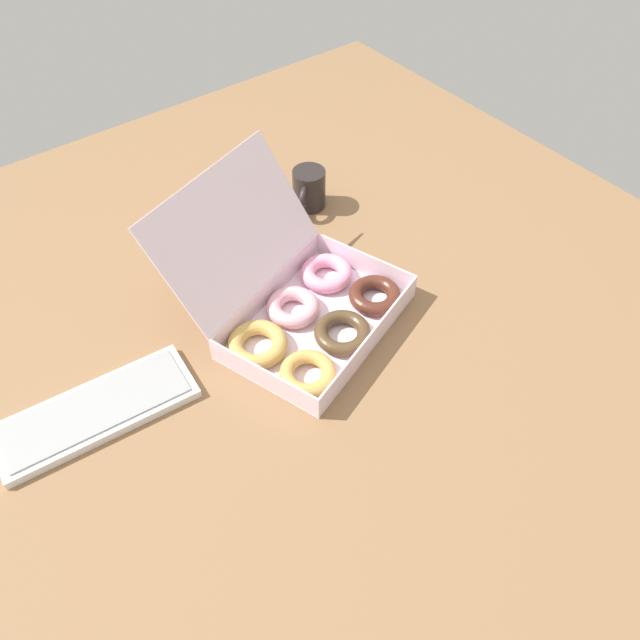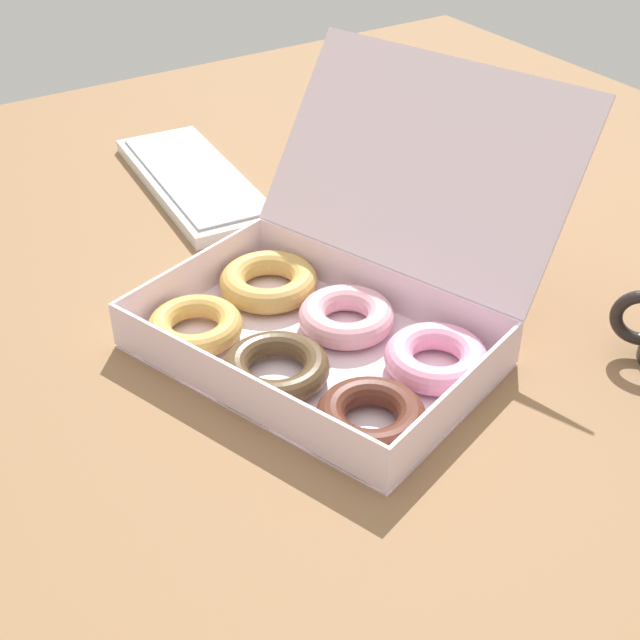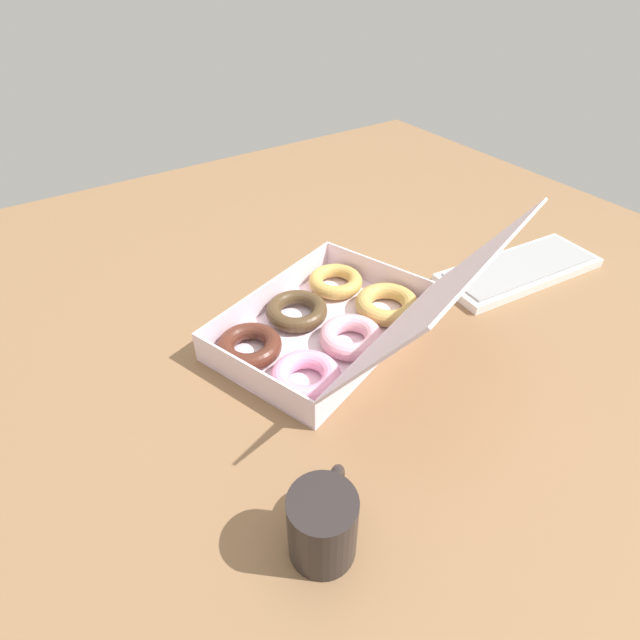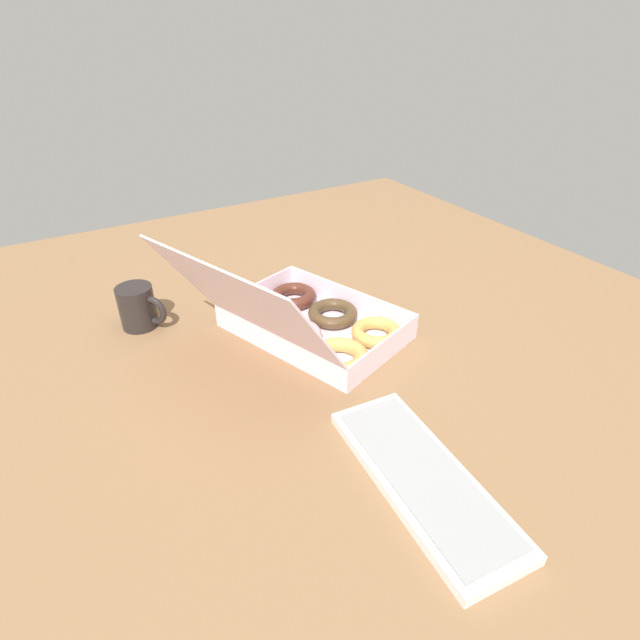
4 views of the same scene
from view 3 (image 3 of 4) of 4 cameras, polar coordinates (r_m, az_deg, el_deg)
name	(u,v)px [view 3 (image 3 of 4)]	position (r cm, az deg, el deg)	size (l,w,h in cm)	color
ground_plane	(344,343)	(87.99, 2.71, -2.69)	(180.00, 180.00, 2.00)	olive
donut_box	(334,322)	(85.41, 1.63, -0.27)	(47.54, 48.99, 26.16)	white
keyboard	(519,270)	(111.11, 21.81, 5.36)	(36.10, 16.00, 2.20)	white
coffee_mug	(323,522)	(59.64, 0.39, -22.11)	(10.30, 9.23, 9.64)	black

